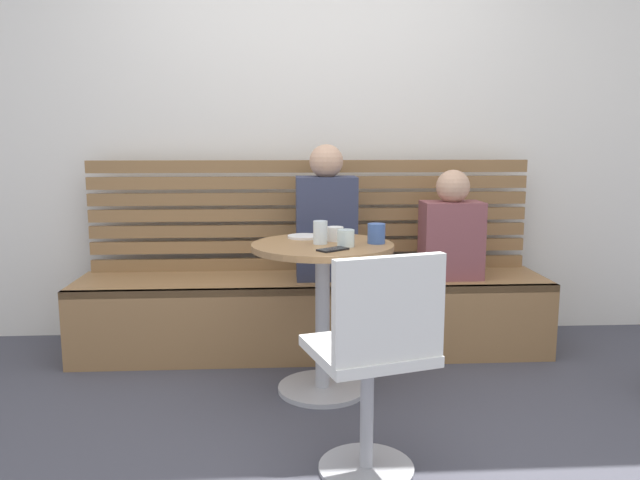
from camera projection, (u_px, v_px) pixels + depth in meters
ground at (328, 453)px, 2.43m from camera, size 8.00×8.00×0.00m
back_wall at (309, 104)px, 3.82m from camera, size 5.20×0.10×2.90m
booth_bench at (313, 315)px, 3.58m from camera, size 2.70×0.52×0.44m
booth_backrest at (311, 215)px, 3.73m from camera, size 2.65×0.04×0.67m
cafe_table at (322, 289)px, 2.96m from camera, size 0.68×0.68×0.74m
white_chair at (375, 357)px, 2.18m from camera, size 0.50×0.50×0.85m
person_adult at (326, 219)px, 3.48m from camera, size 0.34×0.22×0.76m
person_child_left at (451, 231)px, 3.51m from camera, size 0.34×0.22×0.62m
cup_mug_blue at (376, 233)px, 2.92m from camera, size 0.08×0.08×0.09m
cup_water_clear at (320, 232)px, 2.91m from camera, size 0.07×0.07×0.11m
cup_ceramic_white at (335, 234)px, 2.99m from camera, size 0.08×0.08×0.07m
cup_glass_short at (346, 238)px, 2.83m from camera, size 0.08×0.08×0.08m
plate_small at (304, 237)px, 3.09m from camera, size 0.17×0.17×0.01m
phone_on_table at (333, 249)px, 2.74m from camera, size 0.15×0.14×0.01m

